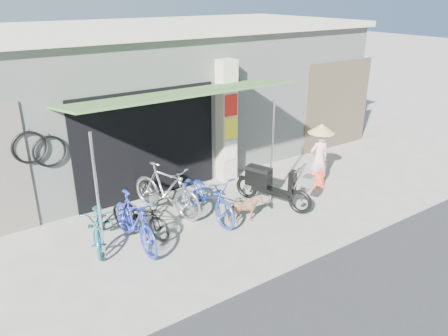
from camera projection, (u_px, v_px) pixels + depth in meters
ground at (260, 226)px, 8.92m from camera, size 80.00×80.00×0.00m
bicycle_shop at (146, 93)px, 12.11m from camera, size 12.30×5.30×3.66m
shop_pillar at (226, 122)px, 10.67m from camera, size 0.42×0.44×3.00m
awning at (177, 96)px, 8.74m from camera, size 4.60×1.88×2.72m
neighbour_right at (337, 105)px, 13.03m from camera, size 2.60×0.06×2.60m
bike_teal at (99, 223)px, 8.17m from camera, size 1.12×1.76×0.87m
bike_blue at (135, 221)px, 8.06m from camera, size 0.54×1.76×1.05m
bike_black at (140, 215)px, 8.52m from camera, size 1.04×1.62×0.80m
bike_silver at (166, 190)px, 9.24m from camera, size 1.13×1.94×1.13m
bike_navy at (208, 195)px, 9.12m from camera, size 0.71×1.92×1.00m
street_dog at (245, 210)px, 8.95m from camera, size 0.77×0.46×0.61m
moped at (271, 185)px, 9.64m from camera, size 0.87×1.82×1.07m
nun at (319, 155)px, 10.54m from camera, size 0.64×0.64×1.57m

